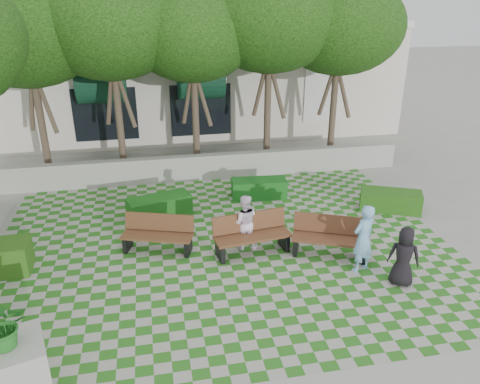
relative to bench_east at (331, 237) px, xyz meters
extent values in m
plane|color=gray|center=(-2.62, -0.20, -0.50)|extent=(90.00, 90.00, 0.00)
plane|color=#2B721E|center=(-2.62, 0.80, -0.49)|extent=(12.00, 12.00, 0.00)
cube|color=#9E9B93|center=(-2.62, 6.00, -0.05)|extent=(15.00, 0.36, 0.90)
cube|color=#542F1D|center=(-0.03, -0.07, -0.01)|extent=(2.03, 1.33, 0.07)
cube|color=#542F1D|center=(0.08, 0.19, 0.29)|extent=(1.85, 0.91, 0.49)
cube|color=black|center=(-0.83, 0.28, -0.26)|extent=(0.32, 0.54, 0.48)
cube|color=black|center=(0.77, -0.42, -0.26)|extent=(0.32, 0.54, 0.48)
cube|color=#54311C|center=(-1.96, 0.44, 0.00)|extent=(2.05, 0.87, 0.07)
cube|color=#54311C|center=(-2.00, 0.73, 0.30)|extent=(1.99, 0.41, 0.50)
cube|color=black|center=(-2.83, 0.32, -0.25)|extent=(0.18, 0.56, 0.49)
cube|color=black|center=(-1.08, 0.56, -0.25)|extent=(0.18, 0.56, 0.49)
cube|color=#53311C|center=(-4.38, 1.02, -0.03)|extent=(1.93, 1.12, 0.06)
cube|color=#53311C|center=(-4.30, 1.27, 0.24)|extent=(1.79, 0.71, 0.46)
cube|color=black|center=(-5.16, 1.28, -0.27)|extent=(0.26, 0.52, 0.45)
cube|color=black|center=(-3.60, 0.76, -0.27)|extent=(0.26, 0.52, 0.45)
cube|color=#205015|center=(2.84, 2.18, -0.18)|extent=(1.97, 1.43, 0.64)
cube|color=#15501A|center=(-0.95, 3.95, -0.18)|extent=(1.84, 0.86, 0.62)
cube|color=#144D15|center=(-4.25, 3.10, -0.17)|extent=(2.01, 1.27, 0.65)
cube|color=#9E9B93|center=(-6.87, -3.33, 0.03)|extent=(1.29, 1.29, 1.04)
imported|color=#237123|center=(-6.87, -3.33, 0.95)|extent=(0.88, 0.81, 0.81)
imported|color=#7EB9E5|center=(0.46, -0.85, 0.38)|extent=(0.75, 0.63, 1.75)
imported|color=black|center=(1.13, -1.58, 0.23)|extent=(0.85, 0.76, 1.46)
imported|color=white|center=(-2.11, 0.79, 0.26)|extent=(0.82, 0.69, 1.51)
cylinder|color=#47382B|center=(-8.12, 7.40, 1.32)|extent=(0.26, 0.26, 3.64)
ellipsoid|color=#1E4C11|center=(-8.12, 7.40, 4.57)|extent=(4.80, 4.80, 3.60)
cylinder|color=#47382B|center=(-5.42, 7.40, 1.41)|extent=(0.26, 0.26, 3.81)
ellipsoid|color=#1E4C11|center=(-5.42, 7.40, 4.81)|extent=(5.00, 5.00, 3.75)
cylinder|color=#47382B|center=(-2.62, 7.40, 1.30)|extent=(0.26, 0.26, 3.58)
ellipsoid|color=#1E4C11|center=(-2.62, 7.40, 4.50)|extent=(4.60, 4.60, 3.45)
cylinder|color=#47382B|center=(0.18, 7.40, 1.46)|extent=(0.26, 0.26, 3.92)
ellipsoid|color=#1E4C11|center=(0.18, 7.40, 4.96)|extent=(5.20, 5.20, 3.90)
cylinder|color=#47382B|center=(2.88, 7.40, 1.35)|extent=(0.26, 0.26, 3.70)
ellipsoid|color=#1E4C11|center=(2.88, 7.40, 4.65)|extent=(4.80, 4.80, 3.60)
cube|color=beige|center=(-1.62, 14.00, 2.00)|extent=(18.00, 8.00, 5.00)
cube|color=white|center=(-1.62, 10.00, 4.50)|extent=(18.00, 0.30, 0.30)
cube|color=black|center=(3.38, 9.98, 1.70)|extent=(1.40, 0.10, 2.40)
cylinder|color=#103C25|center=(-6.12, 9.98, 2.50)|extent=(3.00, 1.80, 1.80)
cube|color=black|center=(-6.12, 9.98, 1.10)|extent=(2.60, 0.08, 2.20)
cylinder|color=#103C25|center=(-2.12, 9.98, 2.50)|extent=(3.00, 1.80, 1.80)
cube|color=black|center=(-2.12, 9.98, 1.10)|extent=(2.60, 0.08, 2.20)
camera|label=1|loc=(-4.36, -9.92, 5.82)|focal=35.00mm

